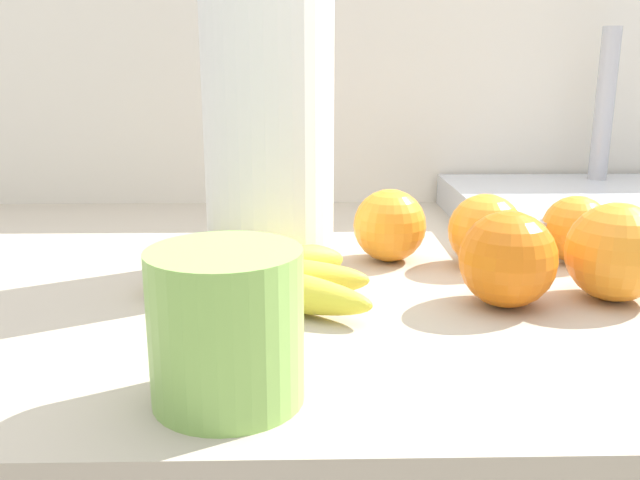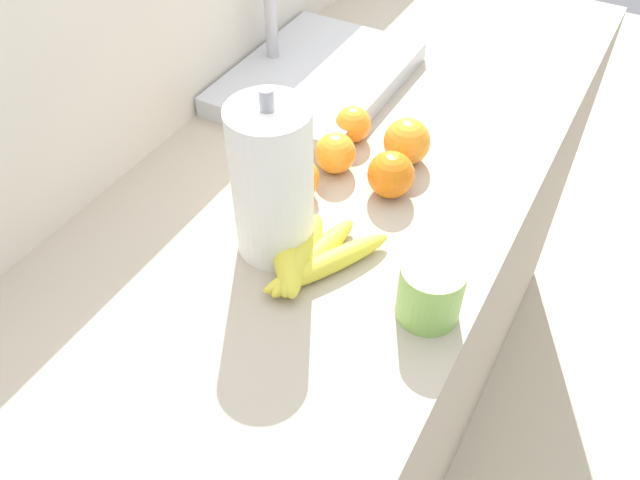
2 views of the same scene
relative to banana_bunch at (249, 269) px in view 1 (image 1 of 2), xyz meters
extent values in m
cube|color=silver|center=(0.27, 0.41, -0.32)|extent=(2.06, 0.06, 1.30)
ellipsoid|color=gold|center=(0.01, -0.03, 0.00)|extent=(0.20, 0.13, 0.03)
ellipsoid|color=gold|center=(0.01, -0.01, 0.00)|extent=(0.19, 0.06, 0.03)
ellipsoid|color=gold|center=(0.00, 0.01, 0.00)|extent=(0.17, 0.08, 0.04)
ellipsoid|color=gold|center=(-0.01, 0.03, 0.00)|extent=(0.17, 0.14, 0.04)
sphere|color=orange|center=(0.13, 0.09, 0.02)|extent=(0.07, 0.07, 0.07)
sphere|color=orange|center=(0.22, 0.07, 0.02)|extent=(0.07, 0.07, 0.07)
sphere|color=orange|center=(0.21, -0.04, 0.02)|extent=(0.08, 0.08, 0.08)
sphere|color=orange|center=(0.30, -0.03, 0.02)|extent=(0.08, 0.08, 0.08)
sphere|color=orange|center=(0.31, 0.08, 0.01)|extent=(0.06, 0.06, 0.06)
cylinder|color=white|center=(0.02, 0.06, 0.10)|extent=(0.12, 0.12, 0.24)
cylinder|color=gray|center=(0.02, 0.06, 0.12)|extent=(0.02, 0.02, 0.27)
cube|color=#B7BABF|center=(0.43, 0.22, 0.00)|extent=(0.41, 0.29, 0.04)
cylinder|color=#B2B2B7|center=(0.43, 0.33, 0.12)|extent=(0.02, 0.02, 0.19)
cylinder|color=#8BBF56|center=(0.00, -0.19, 0.03)|extent=(0.09, 0.09, 0.09)
camera|label=1|loc=(0.05, -0.55, 0.17)|focal=37.86mm
camera|label=2|loc=(-0.56, -0.33, 0.68)|focal=36.36mm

